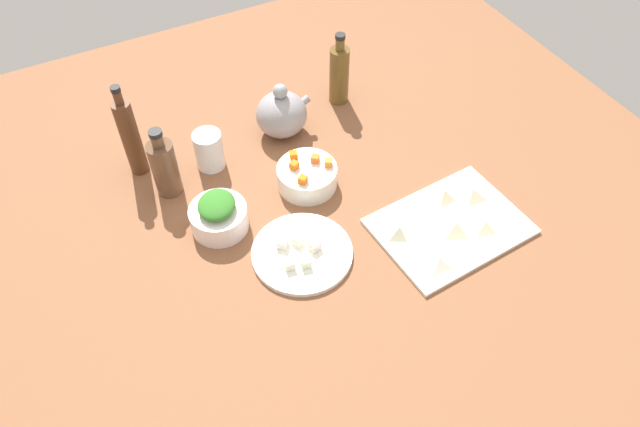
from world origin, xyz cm
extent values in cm
cube|color=brown|center=(0.00, 0.00, 1.50)|extent=(190.00, 190.00, 3.00)
cube|color=white|center=(26.58, -13.87, 3.50)|extent=(35.06, 26.88, 1.00)
cylinder|color=white|center=(-7.14, -5.09, 3.60)|extent=(22.57, 22.57, 1.20)
cylinder|color=white|center=(-20.25, 10.99, 5.99)|extent=(13.21, 13.21, 5.98)
cylinder|color=white|center=(3.55, 13.62, 5.81)|extent=(14.62, 14.62, 5.63)
ellipsoid|color=gray|center=(6.45, 33.92, 8.98)|extent=(13.39, 13.02, 11.95)
sphere|color=#8C989C|center=(6.45, 33.92, 16.45)|extent=(3.75, 3.75, 3.75)
cylinder|color=gray|center=(12.14, 33.92, 10.47)|extent=(5.38, 2.00, 3.93)
cylinder|color=brown|center=(26.16, 38.87, 11.20)|extent=(5.36, 5.36, 16.40)
cylinder|color=brown|center=(26.16, 38.87, 21.08)|extent=(2.41, 2.41, 3.35)
cylinder|color=black|center=(26.16, 38.87, 23.36)|extent=(2.68, 2.68, 1.20)
cylinder|color=#55321D|center=(-31.24, 37.70, 13.52)|extent=(4.47, 4.47, 21.04)
cylinder|color=#55321D|center=(-31.24, 37.70, 25.74)|extent=(2.01, 2.01, 3.41)
cylinder|color=black|center=(-31.24, 37.70, 28.05)|extent=(2.24, 2.24, 1.20)
cylinder|color=brown|center=(-26.79, 27.50, 10.29)|extent=(6.20, 6.20, 14.59)
cylinder|color=brown|center=(-26.79, 27.50, 19.16)|extent=(2.79, 2.79, 3.15)
cylinder|color=black|center=(-26.79, 27.50, 21.34)|extent=(3.10, 3.10, 1.20)
cylinder|color=white|center=(-14.79, 31.01, 8.02)|extent=(7.15, 7.15, 10.04)
cube|color=orange|center=(0.64, 9.90, 9.53)|extent=(2.51, 2.51, 1.80)
cube|color=orange|center=(6.40, 14.75, 9.53)|extent=(2.54, 2.54, 1.80)
cube|color=orange|center=(8.58, 12.10, 9.53)|extent=(2.45, 2.45, 1.80)
cube|color=orange|center=(0.96, 15.07, 9.53)|extent=(2.38, 2.38, 1.80)
cube|color=orange|center=(2.32, 18.28, 9.53)|extent=(2.23, 2.23, 1.80)
ellipsoid|color=#317425|center=(-20.25, 10.99, 10.55)|extent=(11.94, 12.45, 3.14)
cube|color=white|center=(-6.77, -2.52, 5.30)|extent=(2.87, 2.87, 2.20)
cube|color=#EDF6CB|center=(-8.11, -8.80, 5.30)|extent=(2.53, 2.53, 2.20)
cube|color=white|center=(-11.44, -7.64, 5.30)|extent=(2.47, 2.47, 2.20)
cube|color=#F9E0CD|center=(-4.32, -5.74, 5.30)|extent=(2.65, 2.65, 2.20)
cube|color=silver|center=(-10.33, -1.78, 5.30)|extent=(3.11, 3.11, 2.20)
pyramid|color=beige|center=(29.95, -6.24, 5.36)|extent=(6.79, 6.77, 2.72)
pyramid|color=beige|center=(36.17, -9.01, 5.30)|extent=(7.66, 7.67, 2.60)
pyramid|color=beige|center=(32.95, -18.23, 5.13)|extent=(6.49, 6.12, 2.26)
pyramid|color=beige|center=(17.83, -21.77, 5.05)|extent=(7.42, 7.22, 2.10)
pyramid|color=beige|center=(14.48, -10.80, 5.36)|extent=(5.34, 5.05, 2.72)
pyramid|color=beige|center=(26.58, -15.73, 5.32)|extent=(7.00, 6.72, 2.63)
camera|label=1|loc=(-41.06, -78.61, 111.38)|focal=34.01mm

